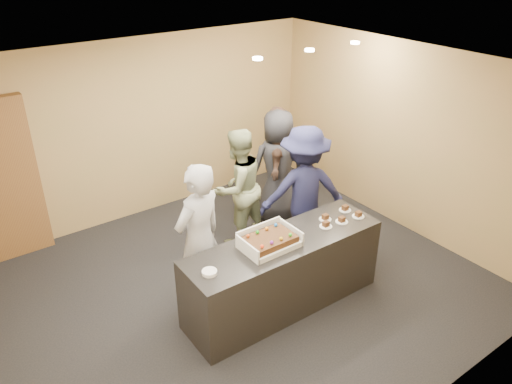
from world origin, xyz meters
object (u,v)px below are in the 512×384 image
(cake_box, at_px, (268,242))
(plate_stack, at_px, (209,272))
(person_navy_man, at_px, (304,191))
(person_server_grey, at_px, (199,239))
(person_dark_suit, at_px, (278,166))
(person_sage_man, at_px, (238,187))
(person_brown_extra, at_px, (277,162))
(sheet_cake, at_px, (270,239))
(serving_counter, at_px, (283,273))

(cake_box, bearing_deg, plate_stack, -175.93)
(cake_box, relative_size, person_navy_man, 0.34)
(person_server_grey, bearing_deg, person_dark_suit, -165.93)
(person_sage_man, height_order, person_navy_man, person_navy_man)
(person_brown_extra, xyz_separation_m, person_dark_suit, (-0.08, -0.12, -0.00))
(person_server_grey, xyz_separation_m, person_dark_suit, (1.99, 1.10, -0.04))
(cake_box, height_order, sheet_cake, cake_box)
(person_navy_man, bearing_deg, sheet_cake, 59.75)
(plate_stack, height_order, person_dark_suit, person_dark_suit)
(cake_box, distance_m, person_server_grey, 0.78)
(plate_stack, distance_m, person_sage_man, 2.06)
(serving_counter, relative_size, person_server_grey, 1.31)
(person_server_grey, height_order, person_dark_suit, person_server_grey)
(person_brown_extra, bearing_deg, person_navy_man, 24.06)
(sheet_cake, distance_m, person_navy_man, 1.42)
(sheet_cake, distance_m, plate_stack, 0.79)
(serving_counter, xyz_separation_m, person_sage_man, (0.39, 1.50, 0.39))
(plate_stack, distance_m, person_navy_man, 2.13)
(sheet_cake, xyz_separation_m, person_server_grey, (-0.56, 0.56, -0.08))
(serving_counter, distance_m, plate_stack, 1.10)
(person_sage_man, bearing_deg, serving_counter, 67.75)
(person_navy_man, relative_size, person_brown_extra, 1.03)
(plate_stack, relative_size, person_brown_extra, 0.09)
(plate_stack, distance_m, person_dark_suit, 2.79)
(sheet_cake, distance_m, person_server_grey, 0.80)
(serving_counter, relative_size, person_navy_man, 1.33)
(person_dark_suit, bearing_deg, person_brown_extra, -107.47)
(person_server_grey, xyz_separation_m, person_navy_man, (1.74, 0.23, -0.01))
(cake_box, height_order, plate_stack, cake_box)
(cake_box, relative_size, person_sage_man, 0.37)
(cake_box, distance_m, person_navy_man, 1.40)
(cake_box, xyz_separation_m, person_server_grey, (-0.56, 0.54, -0.03))
(cake_box, bearing_deg, person_sage_man, 68.03)
(plate_stack, xyz_separation_m, person_dark_suit, (2.22, 1.70, -0.05))
(serving_counter, relative_size, plate_stack, 15.45)
(person_navy_man, height_order, person_brown_extra, person_navy_man)
(sheet_cake, bearing_deg, person_dark_suit, 49.30)
(person_brown_extra, bearing_deg, cake_box, 1.94)
(serving_counter, xyz_separation_m, person_brown_extra, (1.31, 1.79, 0.43))
(cake_box, bearing_deg, serving_counter, -6.34)
(cake_box, xyz_separation_m, person_dark_suit, (1.43, 1.64, -0.07))
(person_navy_man, bearing_deg, cake_box, 58.98)
(person_brown_extra, bearing_deg, plate_stack, -9.13)
(person_server_grey, bearing_deg, person_brown_extra, -164.32)
(serving_counter, relative_size, person_brown_extra, 1.37)
(person_dark_suit, bearing_deg, sheet_cake, 65.82)
(cake_box, relative_size, sheet_cake, 1.18)
(plate_stack, relative_size, person_navy_man, 0.09)
(person_sage_man, bearing_deg, person_brown_extra, -170.17)
(person_dark_suit, bearing_deg, serving_counter, 70.17)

